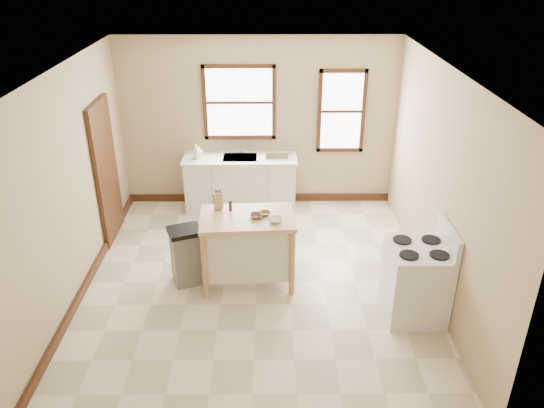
% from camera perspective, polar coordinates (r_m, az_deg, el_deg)
% --- Properties ---
extents(floor, '(5.00, 5.00, 0.00)m').
position_cam_1_polar(floor, '(7.13, -1.66, -8.37)').
color(floor, beige).
rests_on(floor, ground).
extents(ceiling, '(5.00, 5.00, 0.00)m').
position_cam_1_polar(ceiling, '(6.00, -2.02, 14.19)').
color(ceiling, white).
rests_on(ceiling, ground).
extents(wall_back, '(4.50, 0.04, 2.80)m').
position_cam_1_polar(wall_back, '(8.78, -1.48, 8.69)').
color(wall_back, tan).
rests_on(wall_back, ground).
extents(wall_left, '(0.04, 5.00, 2.80)m').
position_cam_1_polar(wall_left, '(6.87, -20.94, 1.73)').
color(wall_left, tan).
rests_on(wall_left, ground).
extents(wall_right, '(0.04, 5.00, 2.80)m').
position_cam_1_polar(wall_right, '(6.77, 17.60, 1.89)').
color(wall_right, tan).
rests_on(wall_right, ground).
extents(window_main, '(1.17, 0.06, 1.22)m').
position_cam_1_polar(window_main, '(8.67, -3.53, 10.84)').
color(window_main, black).
rests_on(window_main, wall_back).
extents(window_side, '(0.77, 0.06, 1.37)m').
position_cam_1_polar(window_side, '(8.78, 7.48, 9.85)').
color(window_side, black).
rests_on(window_side, wall_back).
extents(door_left, '(0.06, 0.90, 2.10)m').
position_cam_1_polar(door_left, '(8.12, -17.40, 3.33)').
color(door_left, black).
rests_on(door_left, ground).
extents(baseboard_back, '(4.50, 0.04, 0.12)m').
position_cam_1_polar(baseboard_back, '(9.24, -1.39, 0.69)').
color(baseboard_back, black).
rests_on(baseboard_back, ground).
extents(baseboard_left, '(0.04, 5.00, 0.12)m').
position_cam_1_polar(baseboard_left, '(7.49, -19.08, -7.62)').
color(baseboard_left, black).
rests_on(baseboard_left, ground).
extents(sink_counter, '(1.86, 0.62, 0.92)m').
position_cam_1_polar(sink_counter, '(8.84, -3.39, 2.26)').
color(sink_counter, beige).
rests_on(sink_counter, ground).
extents(faucet, '(0.03, 0.03, 0.22)m').
position_cam_1_polar(faucet, '(8.79, -3.43, 6.14)').
color(faucet, silver).
rests_on(faucet, sink_counter).
extents(soap_bottle_a, '(0.11, 0.11, 0.25)m').
position_cam_1_polar(soap_bottle_a, '(8.61, -8.13, 5.59)').
color(soap_bottle_a, '#B2B2B2').
rests_on(soap_bottle_a, sink_counter).
extents(soap_bottle_b, '(0.12, 0.12, 0.20)m').
position_cam_1_polar(soap_bottle_b, '(8.67, -7.87, 5.57)').
color(soap_bottle_b, '#B2B2B2').
rests_on(soap_bottle_b, sink_counter).
extents(dish_rack, '(0.43, 0.35, 0.10)m').
position_cam_1_polar(dish_rack, '(8.64, 0.53, 5.37)').
color(dish_rack, silver).
rests_on(dish_rack, sink_counter).
extents(kitchen_island, '(1.23, 0.82, 0.97)m').
position_cam_1_polar(kitchen_island, '(6.90, -2.60, -4.92)').
color(kitchen_island, '#EBB98A').
rests_on(kitchen_island, ground).
extents(knife_block, '(0.13, 0.13, 0.20)m').
position_cam_1_polar(knife_block, '(6.84, -5.85, 0.26)').
color(knife_block, tan).
rests_on(knife_block, kitchen_island).
extents(pepper_grinder, '(0.05, 0.05, 0.15)m').
position_cam_1_polar(pepper_grinder, '(6.79, -4.50, -0.13)').
color(pepper_grinder, '#402411').
rests_on(pepper_grinder, kitchen_island).
extents(bowl_a, '(0.18, 0.18, 0.04)m').
position_cam_1_polar(bowl_a, '(6.62, -1.71, -1.29)').
color(bowl_a, brown).
rests_on(bowl_a, kitchen_island).
extents(bowl_b, '(0.19, 0.19, 0.04)m').
position_cam_1_polar(bowl_b, '(6.69, -0.78, -1.02)').
color(bowl_b, brown).
rests_on(bowl_b, kitchen_island).
extents(bowl_c, '(0.19, 0.19, 0.05)m').
position_cam_1_polar(bowl_c, '(6.51, 0.37, -1.74)').
color(bowl_c, silver).
rests_on(bowl_c, kitchen_island).
extents(trash_bin, '(0.51, 0.47, 0.80)m').
position_cam_1_polar(trash_bin, '(7.02, -9.17, -5.51)').
color(trash_bin, slate).
rests_on(trash_bin, ground).
extents(gas_stove, '(0.74, 0.75, 1.19)m').
position_cam_1_polar(gas_stove, '(6.49, 15.32, -7.03)').
color(gas_stove, silver).
rests_on(gas_stove, ground).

